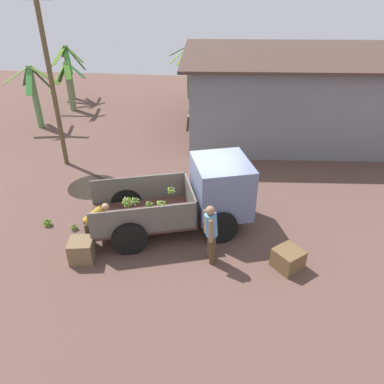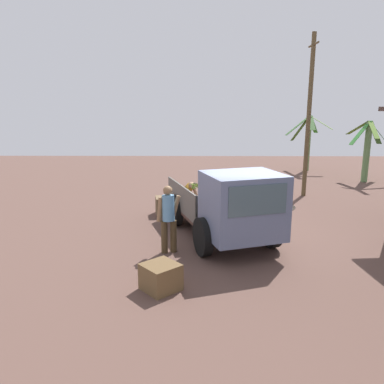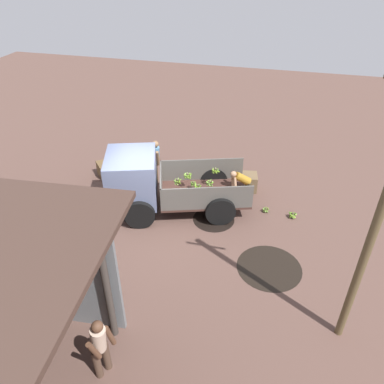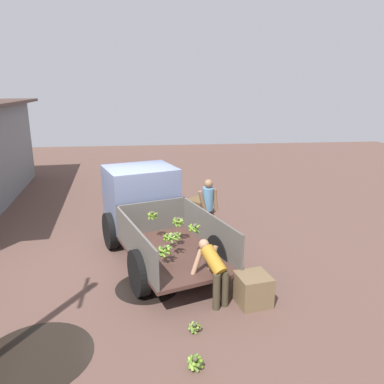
{
  "view_description": "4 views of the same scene",
  "coord_description": "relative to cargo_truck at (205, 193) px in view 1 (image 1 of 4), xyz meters",
  "views": [
    {
      "loc": [
        0.99,
        -9.61,
        6.54
      ],
      "look_at": [
        -0.18,
        -0.2,
        0.96
      ],
      "focal_mm": 35.0,
      "sensor_mm": 36.0,
      "label": 1
    },
    {
      "loc": [
        9.33,
        -1.36,
        3.56
      ],
      "look_at": [
        -1.56,
        -1.47,
        1.06
      ],
      "focal_mm": 35.0,
      "sensor_mm": 36.0,
      "label": 2
    },
    {
      "loc": [
        -3.66,
        9.02,
        7.45
      ],
      "look_at": [
        -1.24,
        -0.4,
        0.91
      ],
      "focal_mm": 35.0,
      "sensor_mm": 36.0,
      "label": 3
    },
    {
      "loc": [
        -9.04,
        -0.49,
        4.05
      ],
      "look_at": [
        0.21,
        -1.56,
        1.43
      ],
      "focal_mm": 35.0,
      "sensor_mm": 36.0,
      "label": 4
    }
  ],
  "objects": [
    {
      "name": "ground",
      "position": [
        -0.22,
        0.39,
        -1.07
      ],
      "size": [
        36.0,
        36.0,
        0.0
      ],
      "primitive_type": "plane",
      "color": "brown"
    },
    {
      "name": "banana_palm_1",
      "position": [
        -8.69,
        7.15,
        0.49
      ],
      "size": [
        2.59,
        2.05,
        2.91
      ],
      "color": "#628752",
      "rests_on": "ground"
    },
    {
      "name": "mud_patch_1",
      "position": [
        -2.19,
        0.02,
        -1.07
      ],
      "size": [
        1.34,
        1.34,
        0.01
      ],
      "primitive_type": "cylinder",
      "color": "black",
      "rests_on": "ground"
    },
    {
      "name": "banana_palm_2",
      "position": [
        1.09,
        14.0,
        0.25
      ],
      "size": [
        2.55,
        2.93,
        2.29
      ],
      "color": "#55613F",
      "rests_on": "ground"
    },
    {
      "name": "wooden_crate_0",
      "position": [
        -3.02,
        -2.01,
        -0.77
      ],
      "size": [
        0.71,
        0.71,
        0.6
      ],
      "primitive_type": "cube",
      "rotation": [
        0.0,
        0.0,
        1.75
      ],
      "color": "brown",
      "rests_on": "ground"
    },
    {
      "name": "mud_patch_0",
      "position": [
        -4.11,
        1.75,
        -1.07
      ],
      "size": [
        1.78,
        1.78,
        0.01
      ],
      "primitive_type": "cylinder",
      "color": "black",
      "rests_on": "ground"
    },
    {
      "name": "warehouse_shed",
      "position": [
        4.12,
        8.22,
        1.54
      ],
      "size": [
        11.25,
        8.31,
        3.55
      ],
      "rotation": [
        0.0,
        0.0,
        0.09
      ],
      "color": "slate",
      "rests_on": "ground"
    },
    {
      "name": "cargo_truck",
      "position": [
        0.0,
        0.0,
        0.0
      ],
      "size": [
        4.81,
        3.09,
        2.02
      ],
      "rotation": [
        0.0,
        0.0,
        0.32
      ],
      "color": "#462C25",
      "rests_on": "ground"
    },
    {
      "name": "banana_bunch_on_ground_1",
      "position": [
        -3.78,
        -0.78,
        -0.97
      ],
      "size": [
        0.23,
        0.24,
        0.17
      ],
      "color": "brown",
      "rests_on": "ground"
    },
    {
      "name": "utility_pole",
      "position": [
        -5.81,
        3.43,
        2.14
      ],
      "size": [
        1.15,
        0.17,
        6.27
      ],
      "color": "brown",
      "rests_on": "ground"
    },
    {
      "name": "banana_bunch_on_ground_0",
      "position": [
        -4.64,
        -0.69,
        -0.96
      ],
      "size": [
        0.27,
        0.27,
        0.21
      ],
      "color": "brown",
      "rests_on": "ground"
    },
    {
      "name": "person_foreground_visitor",
      "position": [
        0.31,
        -1.65,
        -0.14
      ],
      "size": [
        0.45,
        0.61,
        1.68
      ],
      "rotation": [
        0.0,
        0.0,
        3.44
      ],
      "color": "#473620",
      "rests_on": "ground"
    },
    {
      "name": "person_worker_loading",
      "position": [
        -2.89,
        -1.27,
        -0.36
      ],
      "size": [
        0.77,
        0.74,
        1.2
      ],
      "rotation": [
        0.0,
        0.0,
        0.48
      ],
      "color": "#3E3625",
      "rests_on": "ground"
    },
    {
      "name": "person_bystander_near_shed",
      "position": [
        -1.06,
        5.63,
        -0.15
      ],
      "size": [
        0.5,
        0.64,
        1.67
      ],
      "rotation": [
        0.0,
        0.0,
        2.71
      ],
      "color": "#503A2D",
      "rests_on": "ground"
    },
    {
      "name": "banana_palm_0",
      "position": [
        -8.17,
        9.84,
        0.26
      ],
      "size": [
        1.92,
        2.07,
        2.57
      ],
      "color": "#72865A",
      "rests_on": "ground"
    },
    {
      "name": "wooden_crate_1",
      "position": [
        2.29,
        -1.66,
        -0.81
      ],
      "size": [
        0.91,
        0.91,
        0.53
      ],
      "primitive_type": "cube",
      "rotation": [
        0.0,
        0.0,
        5.44
      ],
      "color": "brown",
      "rests_on": "ground"
    },
    {
      "name": "banana_palm_4",
      "position": [
        -9.06,
        11.95,
        0.56
      ],
      "size": [
        2.08,
        2.17,
        3.0
      ],
      "color": "#53633A",
      "rests_on": "ground"
    },
    {
      "name": "banana_palm_3",
      "position": [
        -2.13,
        12.78,
        0.61
      ],
      "size": [
        2.15,
        2.37,
        3.01
      ],
      "color": "#67734F",
      "rests_on": "ground"
    }
  ]
}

